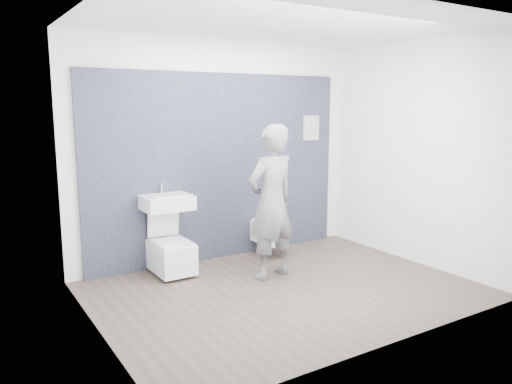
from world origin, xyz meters
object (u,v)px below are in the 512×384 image
toilet_square (171,255)px  toilet_rounded (272,232)px  washbasin (167,202)px  visitor (271,202)px

toilet_square → toilet_rounded: toilet_square is taller
toilet_square → toilet_rounded: size_ratio=1.42×
washbasin → visitor: 1.24m
toilet_rounded → visitor: 1.04m
washbasin → toilet_rounded: washbasin is taller
toilet_square → visitor: bearing=-36.3°
washbasin → visitor: (0.96, -0.79, 0.03)m
toilet_square → visitor: (0.96, -0.70, 0.65)m
toilet_square → toilet_rounded: 1.45m
washbasin → toilet_square: size_ratio=0.70×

